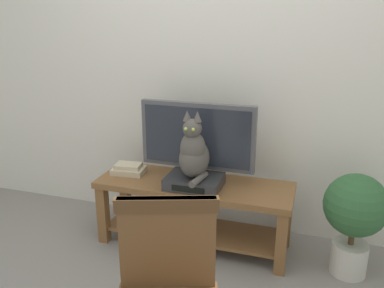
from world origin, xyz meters
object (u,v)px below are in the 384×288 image
potted_plant (355,214)px  tv_stand (194,202)px  tv (197,140)px  media_box (194,181)px  cat (194,153)px  book_stack (129,169)px

potted_plant → tv_stand: bearing=178.2°
tv → media_box: size_ratio=2.19×
cat → potted_plant: 1.09m
tv_stand → media_box: (0.02, -0.07, 0.19)m
potted_plant → media_box: bearing=-178.0°
tv_stand → tv: 0.45m
tv_stand → media_box: 0.20m
tv_stand → cat: (0.02, -0.09, 0.41)m
media_box → book_stack: media_box is taller
book_stack → cat: bearing=-10.6°
tv_stand → potted_plant: potted_plant is taller
tv_stand → book_stack: book_stack is taller
tv_stand → potted_plant: size_ratio=2.02×
tv → book_stack: bearing=-173.8°
tv → cat: tv is taller
tv_stand → cat: size_ratio=2.96×
media_box → potted_plant: bearing=2.0°
tv → cat: (0.02, -0.16, -0.04)m
tv → tv_stand: bearing=-90.0°
tv_stand → book_stack: bearing=178.3°
tv_stand → book_stack: (-0.52, 0.02, 0.18)m
cat → book_stack: (-0.54, 0.10, -0.22)m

